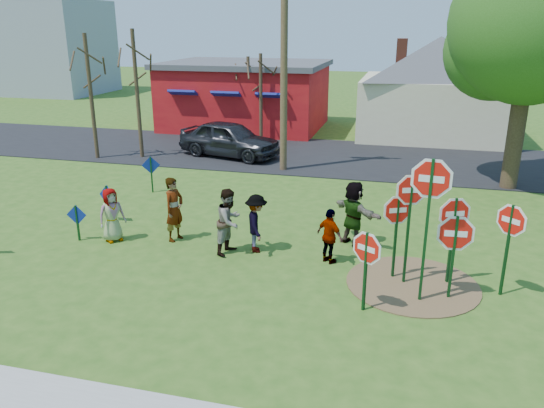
{
  "coord_description": "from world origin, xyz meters",
  "views": [
    {
      "loc": [
        4.05,
        -13.07,
        6.03
      ],
      "look_at": [
        0.47,
        0.94,
        1.1
      ],
      "focal_mm": 35.0,
      "sensor_mm": 36.0,
      "label": 1
    }
  ],
  "objects": [
    {
      "name": "dirt_patch",
      "position": [
        4.5,
        -1.0,
        0.01
      ],
      "size": [
        3.2,
        3.2,
        0.03
      ],
      "primitive_type": "cylinder",
      "color": "brown",
      "rests_on": "ground"
    },
    {
      "name": "person_a",
      "position": [
        -4.0,
        -0.29,
        0.8
      ],
      "size": [
        0.87,
        0.93,
        1.59
      ],
      "primitive_type": "imported",
      "rotation": [
        0.0,
        0.0,
        0.94
      ],
      "color": "#454687",
      "rests_on": "ground"
    },
    {
      "name": "stop_sign_b",
      "position": [
        4.28,
        -0.94,
        2.11
      ],
      "size": [
        0.96,
        0.33,
        2.89
      ],
      "rotation": [
        0.0,
        0.0,
        0.32
      ],
      "color": "#0F3A18",
      "rests_on": "ground"
    },
    {
      "name": "stop_sign_g",
      "position": [
        4.01,
        -0.71,
        1.58
      ],
      "size": [
        0.9,
        0.43,
        2.28
      ],
      "rotation": [
        0.0,
        0.0,
        0.43
      ],
      "color": "#0F3A18",
      "rests_on": "ground"
    },
    {
      "name": "stop_sign_c",
      "position": [
        4.66,
        -1.75,
        2.48
      ],
      "size": [
        1.2,
        0.15,
        3.51
      ],
      "rotation": [
        0.0,
        0.0,
        -0.11
      ],
      "color": "#0F3A18",
      "rests_on": "ground"
    },
    {
      "name": "red_building",
      "position": [
        -5.5,
        17.99,
        1.97
      ],
      "size": [
        9.4,
        7.69,
        3.9
      ],
      "color": "maroon",
      "rests_on": "ground"
    },
    {
      "name": "person_d",
      "position": [
        0.26,
        0.01,
        0.82
      ],
      "size": [
        0.95,
        1.21,
        1.64
      ],
      "primitive_type": "imported",
      "rotation": [
        0.0,
        0.0,
        1.93
      ],
      "color": "#343439",
      "rests_on": "ground"
    },
    {
      "name": "stop_sign_a",
      "position": [
        3.44,
        -2.5,
        1.34
      ],
      "size": [
        0.86,
        0.51,
        1.98
      ],
      "rotation": [
        0.0,
        0.0,
        -0.53
      ],
      "color": "#0F3A18",
      "rests_on": "ground"
    },
    {
      "name": "blue_diamond_b",
      "position": [
        -4.99,
        -0.53,
        0.67
      ],
      "size": [
        0.6,
        0.08,
        1.09
      ],
      "rotation": [
        0.0,
        0.0,
        0.11
      ],
      "color": "#0F3A18",
      "rests_on": "ground"
    },
    {
      "name": "cream_house",
      "position": [
        5.5,
        18.0,
        2.92
      ],
      "size": [
        9.4,
        9.4,
        6.5
      ],
      "color": "beige",
      "rests_on": "ground"
    },
    {
      "name": "bare_tree_west",
      "position": [
        -8.01,
        9.2,
        3.78
      ],
      "size": [
        1.8,
        1.8,
        5.83
      ],
      "color": "#382819",
      "rests_on": "ground"
    },
    {
      "name": "bare_tree_east",
      "position": [
        -3.48,
        14.06,
        2.97
      ],
      "size": [
        1.8,
        1.8,
        4.6
      ],
      "color": "#382819",
      "rests_on": "ground"
    },
    {
      "name": "stop_sign_f",
      "position": [
        6.5,
        -1.0,
        1.68
      ],
      "size": [
        0.76,
        0.66,
        2.35
      ],
      "rotation": [
        0.0,
        0.0,
        -0.71
      ],
      "color": "#0F3A18",
      "rests_on": "ground"
    },
    {
      "name": "person_c",
      "position": [
        -0.42,
        -0.25,
        0.92
      ],
      "size": [
        0.9,
        1.04,
        1.84
      ],
      "primitive_type": "imported",
      "rotation": [
        0.0,
        0.0,
        1.31
      ],
      "color": "#9C5640",
      "rests_on": "ground"
    },
    {
      "name": "bare_tree_extra",
      "position": [
        -4.42,
        14.92,
        2.84
      ],
      "size": [
        1.8,
        1.8,
        4.38
      ],
      "color": "#382819",
      "rests_on": "ground"
    },
    {
      "name": "stop_sign_d",
      "position": [
        5.31,
        -0.68,
        1.65
      ],
      "size": [
        0.98,
        0.41,
        2.33
      ],
      "rotation": [
        0.0,
        0.0,
        0.38
      ],
      "color": "#0F3A18",
      "rests_on": "ground"
    },
    {
      "name": "distant_building",
      "position": [
        -28.0,
        30.0,
        4.0
      ],
      "size": [
        10.0,
        8.0,
        8.0
      ],
      "primitive_type": "cube",
      "color": "#8C939E",
      "rests_on": "ground"
    },
    {
      "name": "person_b",
      "position": [
        -2.26,
        0.22,
        0.95
      ],
      "size": [
        0.63,
        0.79,
        1.89
      ],
      "primitive_type": "imported",
      "rotation": [
        0.0,
        0.0,
        1.29
      ],
      "color": "#1E6E64",
      "rests_on": "ground"
    },
    {
      "name": "blue_diamond_d",
      "position": [
        -5.03,
        4.29,
        0.86
      ],
      "size": [
        0.63,
        0.29,
        1.39
      ],
      "rotation": [
        0.0,
        0.0,
        0.41
      ],
      "color": "#0F3A18",
      "rests_on": "ground"
    },
    {
      "name": "stop_sign_e",
      "position": [
        5.31,
        -1.46,
        1.46
      ],
      "size": [
        1.12,
        0.11,
        2.17
      ],
      "rotation": [
        0.0,
        0.0,
        0.08
      ],
      "color": "#0F3A18",
      "rests_on": "ground"
    },
    {
      "name": "person_f",
      "position": [
        2.8,
        1.17,
        0.94
      ],
      "size": [
        1.68,
        1.57,
        1.88
      ],
      "primitive_type": "imported",
      "rotation": [
        0.0,
        0.0,
        2.43
      ],
      "color": "#1B4E2A",
      "rests_on": "ground"
    },
    {
      "name": "ground",
      "position": [
        0.0,
        0.0,
        0.0
      ],
      "size": [
        120.0,
        120.0,
        0.0
      ],
      "primitive_type": "plane",
      "color": "#2F5618",
      "rests_on": "ground"
    },
    {
      "name": "person_e",
      "position": [
        2.34,
        -0.24,
        0.75
      ],
      "size": [
        0.93,
        0.82,
        1.5
      ],
      "primitive_type": "imported",
      "rotation": [
        0.0,
        0.0,
        2.51
      ],
      "color": "#572E5D",
      "rests_on": "ground"
    },
    {
      "name": "utility_pole",
      "position": [
        -0.98,
        8.61,
        5.03
      ],
      "size": [
        2.33,
        0.46,
        9.55
      ],
      "rotation": [
        0.0,
        0.0,
        0.14
      ],
      "color": "#4C3823",
      "rests_on": "ground"
    },
    {
      "name": "road",
      "position": [
        0.0,
        11.5,
        0.02
      ],
      "size": [
        120.0,
        7.5,
        0.04
      ],
      "primitive_type": "cube",
      "color": "black",
      "rests_on": "ground"
    },
    {
      "name": "leafy_tree",
      "position": [
        8.19,
        8.18,
        5.75
      ],
      "size": [
        6.29,
        5.74,
        8.94
      ],
      "color": "#382819",
      "rests_on": "ground"
    },
    {
      "name": "bare_tree_mid",
      "position": [
        -9.96,
        8.5,
        3.66
      ],
      "size": [
        1.8,
        1.8,
        5.65
      ],
      "color": "#382819",
      "rests_on": "ground"
    },
    {
      "name": "suv",
      "position": [
        -4.0,
        10.33,
        0.88
      ],
      "size": [
        5.24,
        3.14,
        1.67
      ],
      "primitive_type": "imported",
      "rotation": [
        0.0,
        0.0,
        1.32
      ],
      "color": "#303135",
      "rests_on": "road"
    },
    {
      "name": "blue_diamond_c",
      "position": [
        -4.95,
        1.08,
        0.75
      ],
      "size": [
        0.67,
        0.2,
        1.22
      ],
      "rotation": [
        0.0,
        0.0,
        -0.28
      ],
      "color": "#0F3A18",
      "rests_on": "ground"
    }
  ]
}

